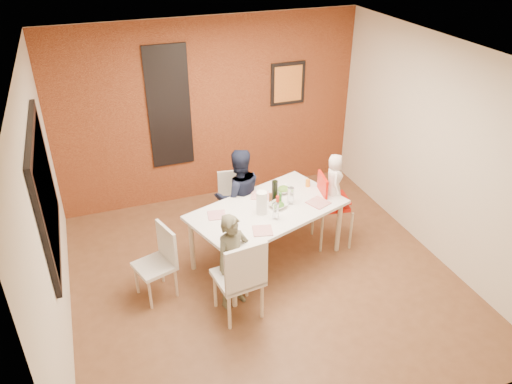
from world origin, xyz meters
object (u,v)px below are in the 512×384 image
object	(u,v)px
toddler	(334,180)
chair_left	(160,258)
chair_far	(234,199)
high_chair	(330,203)
wine_bottle	(275,191)
paper_towel_roll	(262,203)
dining_table	(268,213)
child_near	(233,262)
chair_near	(241,276)
child_far	(239,196)

from	to	relation	value
toddler	chair_left	bearing A→B (deg)	116.00
chair_left	toddler	bearing A→B (deg)	77.95
chair_far	high_chair	distance (m)	1.30
wine_bottle	paper_towel_roll	size ratio (longest dim) A/B	0.97
high_chair	toddler	size ratio (longest dim) A/B	1.47
dining_table	child_near	world-z (taller)	child_near
high_chair	wine_bottle	xyz separation A→B (m)	(-0.76, 0.05, 0.29)
chair_near	dining_table	bearing A→B (deg)	-132.67
chair_far	toddler	distance (m)	1.40
child_near	toddler	size ratio (longest dim) A/B	1.68
chair_left	child_far	size ratio (longest dim) A/B	0.66
dining_table	chair_far	size ratio (longest dim) A/B	2.38
dining_table	wine_bottle	distance (m)	0.29
high_chair	child_far	bearing A→B (deg)	76.02
high_chair	chair_near	bearing A→B (deg)	131.58
chair_near	paper_towel_roll	distance (m)	1.01
high_chair	child_near	xyz separation A→B (m)	(-1.55, -0.71, -0.03)
child_near	wine_bottle	size ratio (longest dim) A/B	4.20
chair_far	paper_towel_roll	xyz separation A→B (m)	(0.07, -0.87, 0.42)
wine_bottle	chair_far	bearing A→B (deg)	115.95
child_near	chair_left	bearing A→B (deg)	128.30
chair_left	wine_bottle	distance (m)	1.60
high_chair	paper_towel_roll	distance (m)	1.07
chair_far	child_far	xyz separation A→B (m)	(-0.01, -0.24, 0.18)
dining_table	child_near	xyz separation A→B (m)	(-0.64, -0.62, -0.12)
wine_bottle	paper_towel_roll	xyz separation A→B (m)	(-0.25, -0.21, 0.00)
high_chair	wine_bottle	bearing A→B (deg)	95.63
child_far	toddler	distance (m)	1.25
dining_table	wine_bottle	xyz separation A→B (m)	(0.15, 0.14, 0.21)
toddler	wine_bottle	xyz separation A→B (m)	(-0.79, 0.06, -0.04)
toddler	paper_towel_roll	size ratio (longest dim) A/B	2.43
paper_towel_roll	toddler	bearing A→B (deg)	8.49
chair_left	wine_bottle	size ratio (longest dim) A/B	3.15
child_near	toddler	world-z (taller)	toddler
chair_left	paper_towel_roll	world-z (taller)	paper_towel_roll
wine_bottle	chair_left	bearing A→B (deg)	-168.64
chair_left	chair_near	bearing A→B (deg)	28.09
wine_bottle	toddler	bearing A→B (deg)	-4.38
child_near	dining_table	bearing A→B (deg)	24.56
dining_table	child_far	size ratio (longest dim) A/B	1.57
chair_far	high_chair	size ratio (longest dim) A/B	0.85
high_chair	child_near	size ratio (longest dim) A/B	0.88
dining_table	toddler	xyz separation A→B (m)	(0.93, 0.08, 0.25)
chair_left	chair_far	bearing A→B (deg)	110.79
toddler	wine_bottle	distance (m)	0.79
chair_far	toddler	world-z (taller)	toddler
dining_table	paper_towel_roll	xyz separation A→B (m)	(-0.11, -0.08, 0.21)
child_near	paper_towel_roll	world-z (taller)	child_near
high_chair	toddler	world-z (taller)	toddler
chair_far	child_far	world-z (taller)	child_far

